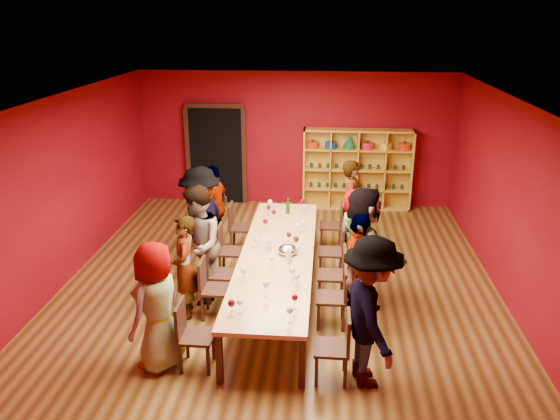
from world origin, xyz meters
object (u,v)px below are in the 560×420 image
Objects in this scene: person_right_4 at (352,205)px; person_left_2 at (198,245)px; shelving_unit at (357,165)px; person_right_1 at (358,272)px; tasting_table at (277,256)px; chair_person_left_0 at (190,332)px; chair_person_right_1 at (337,294)px; wine_bottle at (288,208)px; chair_person_left_3 at (227,248)px; person_left_0 at (157,306)px; person_left_3 at (201,222)px; person_left_4 at (215,208)px; chair_person_left_1 at (210,285)px; chair_person_right_3 at (336,249)px; chair_person_right_2 at (337,272)px; chair_person_left_4 at (237,224)px; chair_person_left_2 at (217,270)px; person_right_0 at (371,313)px; person_right_3 at (354,234)px; person_left_1 at (184,267)px; chair_person_right_0 at (338,344)px; person_right_2 at (363,246)px; chair_person_right_4 at (335,223)px; spittoon_bowl at (288,250)px.

person_left_2 is at bearing 135.36° from person_right_4.
shelving_unit reaches higher than person_right_1.
chair_person_left_0 reaches higher than tasting_table.
chair_person_right_1 is at bearing -39.68° from tasting_table.
tasting_table is 1.73m from wine_bottle.
person_left_0 is at bearing -98.74° from chair_person_left_3.
person_left_4 is at bearing -166.75° from person_left_3.
tasting_table is 2.18m from person_left_4.
person_left_3 reaches higher than chair_person_left_3.
chair_person_left_1 is at bearing 30.49° from person_left_3.
chair_person_right_3 is at bearing 106.56° from person_left_3.
chair_person_right_2 is 0.52× the size of person_right_4.
chair_person_left_4 is at bearing 172.44° from person_left_3.
chair_person_right_1 is at bearing -3.15° from chair_person_left_1.
chair_person_left_2 is 2.06m from chair_person_right_3.
person_left_2 is 0.97× the size of person_right_0.
wine_bottle reaches higher than chair_person_left_3.
wine_bottle is at bearing -177.07° from person_left_0.
person_right_1 is 2.74m from person_right_4.
person_left_4 is at bearing 110.83° from chair_person_left_3.
chair_person_right_3 is at bearing 55.70° from chair_person_left_0.
person_right_4 is at bearing 14.51° from person_right_1.
chair_person_left_4 is (0.41, 1.06, -0.44)m from person_left_3.
chair_person_left_0 is 0.53× the size of person_right_1.
person_right_3 is at bearing 79.46° from chair_person_right_1.
chair_person_right_0 is (2.18, -1.32, -0.27)m from person_left_1.
person_left_1 is 1.73× the size of chair_person_right_3.
chair_person_right_2 is at bearing 18.16° from chair_person_left_1.
person_right_4 is at bearing 45.65° from chair_person_left_2.
person_right_0 reaches higher than wine_bottle.
person_right_2 is 6.25× the size of wine_bottle.
person_left_1 is at bearing 180.00° from chair_person_left_1.
shelving_unit reaches higher than chair_person_right_3.
chair_person_left_1 and chair_person_right_2 have the same top height.
wine_bottle is at bearing 138.58° from person_left_1.
person_right_0 is at bearing -71.59° from wine_bottle.
chair_person_right_2 is 2.02m from wine_bottle.
person_right_3 is (0.29, 1.55, 0.28)m from chair_person_right_1.
chair_person_left_3 is at bearing -144.20° from chair_person_right_4.
chair_person_left_3 is 1.18m from person_left_4.
shelving_unit is 6.62m from chair_person_left_0.
person_left_2 reaches higher than chair_person_left_1.
person_left_1 is 2.44m from chair_person_left_4.
person_left_3 reaches higher than chair_person_right_2.
chair_person_left_3 is 1.00× the size of chair_person_right_2.
person_left_2 is at bearing -155.27° from chair_person_right_3.
chair_person_left_1 is at bearing -150.39° from spittoon_bowl.
person_right_4 reaches higher than person_left_1.
chair_person_right_1 is 1.55m from chair_person_right_3.
chair_person_left_1 and chair_person_right_0 have the same top height.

